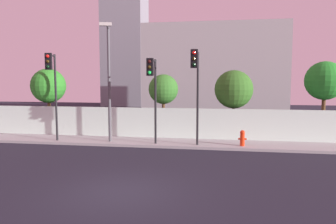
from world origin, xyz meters
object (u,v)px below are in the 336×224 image
Objects in this scene: roadside_tree_midleft at (163,90)px; traffic_light_center at (196,77)px; traffic_light_right at (153,83)px; street_lamp_curbside at (109,74)px; roadside_tree_leftmost at (48,86)px; traffic_light_left at (52,78)px; roadside_tree_rightmost at (325,81)px; fire_hydrant at (242,137)px; roadside_tree_midright at (234,90)px.

traffic_light_center is at bearing -57.06° from roadside_tree_midleft.
traffic_light_center is at bearing -6.65° from traffic_light_right.
traffic_light_center reaches higher than traffic_light_right.
street_lamp_curbside is at bearing -131.72° from roadside_tree_midleft.
traffic_light_center is 10.75m from roadside_tree_leftmost.
traffic_light_left reaches higher than roadside_tree_rightmost.
traffic_light_center reaches higher than fire_hydrant.
roadside_tree_midright is 5.18m from roadside_tree_rightmost.
traffic_light_left reaches higher than roadside_tree_midright.
traffic_light_right is 8.50m from roadside_tree_leftmost.
fire_hydrant is 13.10m from roadside_tree_leftmost.
traffic_light_right is at bearing -9.94° from street_lamp_curbside.
traffic_light_left is at bearing -167.85° from roadside_tree_rightmost.
traffic_light_left is 10.59m from roadside_tree_midright.
traffic_light_right is at bearing -160.70° from roadside_tree_rightmost.
roadside_tree_leftmost is at bearing 160.47° from traffic_light_center.
street_lamp_curbside is (-2.58, 0.45, 0.48)m from traffic_light_right.
fire_hydrant is at bearing -12.10° from roadside_tree_leftmost.
roadside_tree_midright is (4.32, 3.32, -0.44)m from traffic_light_right.
roadside_tree_midleft is (-0.02, 3.32, -0.46)m from traffic_light_right.
roadside_tree_midleft is at bearing 29.83° from traffic_light_left.
traffic_light_center is (8.04, -0.32, 0.05)m from traffic_light_left.
traffic_light_center is at bearing -2.26° from traffic_light_left.
traffic_light_center is at bearing -153.41° from roadside_tree_rightmost.
traffic_light_right is at bearing -23.03° from roadside_tree_leftmost.
roadside_tree_midleft is 9.52m from roadside_tree_rightmost.
fire_hydrant is 0.20× the size of roadside_tree_midright.
street_lamp_curbside is 1.51× the size of roadside_tree_midright.
traffic_light_center reaches higher than roadside_tree_leftmost.
roadside_tree_midleft is at bearing -180.00° from roadside_tree_midright.
roadside_tree_leftmost is (-12.54, 2.69, 2.64)m from fire_hydrant.
street_lamp_curbside is at bearing -178.58° from fire_hydrant.
roadside_tree_midright is at bearing 0.00° from roadside_tree_leftmost.
traffic_light_left is 5.86× the size of fire_hydrant.
traffic_light_center is 0.78× the size of street_lamp_curbside.
roadside_tree_rightmost reaches higher than roadside_tree_leftmost.
roadside_tree_midleft is (2.56, 2.87, -0.94)m from street_lamp_curbside.
traffic_light_left reaches higher than fire_hydrant.
roadside_tree_rightmost reaches higher than roadside_tree_midright.
traffic_light_left is 1.17× the size of roadside_tree_midright.
traffic_light_right is 5.47m from roadside_tree_midright.
street_lamp_curbside is 7.59× the size of fire_hydrant.
roadside_tree_midright is (6.90, 2.87, -0.92)m from street_lamp_curbside.
roadside_tree_midleft is (-2.33, 3.59, -0.74)m from traffic_light_center.
roadside_tree_leftmost is (-7.81, 3.32, -0.27)m from traffic_light_right.
traffic_light_center is at bearing -8.39° from street_lamp_curbside.
roadside_tree_rightmost is at bearing 13.39° from street_lamp_curbside.
traffic_light_right is at bearing -0.48° from traffic_light_left.
roadside_tree_midright is at bearing 60.70° from traffic_light_center.
roadside_tree_midleft is 0.94× the size of roadside_tree_midright.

